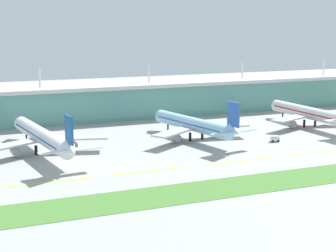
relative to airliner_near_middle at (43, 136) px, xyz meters
name	(u,v)px	position (x,y,z in m)	size (l,w,h in m)	color
ground_plane	(239,156)	(65.80, -32.68, -6.46)	(600.00, 600.00, 0.00)	#9E9E99
terminal_building	(145,98)	(65.80, 66.52, 2.68)	(288.00, 34.00, 26.88)	#5B9E93
airliner_near_middle	(43,136)	(0.00, 0.00, 0.00)	(48.45, 69.41, 18.90)	white
airliner_center	(194,125)	(62.84, -0.29, -0.01)	(47.81, 58.24, 18.90)	#9ED1EA
airliner_far_middle	(308,113)	(125.69, 5.82, -0.01)	(48.79, 59.27, 18.90)	white
taxiway_stripe_west	(49,182)	(-5.20, -38.95, -6.44)	(28.00, 0.70, 0.04)	yellow
taxiway_stripe_mid_west	(152,171)	(28.80, -38.95, -6.44)	(28.00, 0.70, 0.04)	yellow
taxiway_stripe_centre	(241,161)	(62.80, -38.95, -6.44)	(28.00, 0.70, 0.04)	yellow
taxiway_stripe_mid_east	(319,152)	(96.80, -38.95, -6.44)	(28.00, 0.70, 0.04)	yellow
grass_verge	(291,179)	(65.80, -64.81, -6.41)	(300.00, 18.00, 0.10)	#477A33
baggage_cart	(275,139)	(91.85, -17.03, -5.19)	(3.86, 2.53, 2.48)	silver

